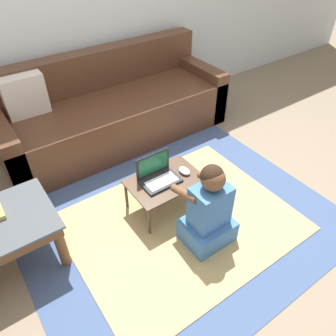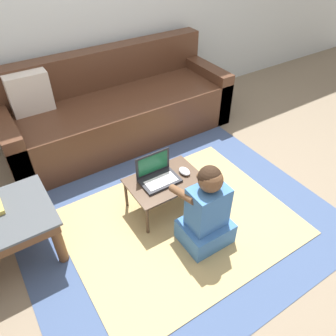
# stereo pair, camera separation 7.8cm
# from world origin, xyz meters

# --- Properties ---
(ground_plane) EXTENTS (16.00, 16.00, 0.00)m
(ground_plane) POSITION_xyz_m (0.00, 0.00, 0.00)
(ground_plane) COLOR #7F705B
(wall_back) EXTENTS (9.00, 0.06, 2.50)m
(wall_back) POSITION_xyz_m (0.00, 1.63, 1.25)
(wall_back) COLOR silver
(wall_back) RESTS_ON ground_plane
(area_rug) EXTENTS (2.34, 1.86, 0.01)m
(area_rug) POSITION_xyz_m (-0.12, -0.21, 0.00)
(area_rug) COLOR #3D517A
(area_rug) RESTS_ON ground_plane
(couch) EXTENTS (2.29, 0.83, 0.85)m
(couch) POSITION_xyz_m (0.03, 1.18, 0.30)
(couch) COLOR #4C2D1E
(couch) RESTS_ON ground_plane
(laptop_desk) EXTENTS (0.57, 0.39, 0.29)m
(laptop_desk) POSITION_xyz_m (-0.12, 0.01, 0.26)
(laptop_desk) COLOR #4C3828
(laptop_desk) RESTS_ON ground_plane
(laptop) EXTENTS (0.30, 0.20, 0.21)m
(laptop) POSITION_xyz_m (-0.17, 0.04, 0.32)
(laptop) COLOR #232328
(laptop) RESTS_ON laptop_desk
(computer_mouse) EXTENTS (0.08, 0.11, 0.04)m
(computer_mouse) POSITION_xyz_m (0.05, -0.00, 0.30)
(computer_mouse) COLOR silver
(computer_mouse) RESTS_ON laptop_desk
(person_seated) EXTENTS (0.35, 0.41, 0.69)m
(person_seated) POSITION_xyz_m (-0.06, -0.43, 0.29)
(person_seated) COLOR #3D70B2
(person_seated) RESTS_ON ground_plane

